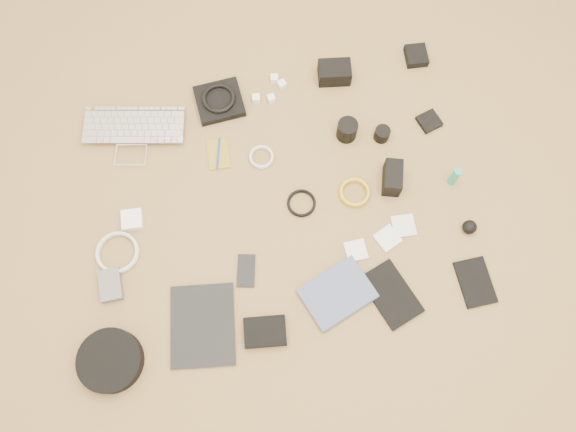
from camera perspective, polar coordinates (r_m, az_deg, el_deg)
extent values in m
cube|color=olive|center=(2.00, -0.97, 0.49)|extent=(4.00, 4.00, 0.04)
imported|color=silver|center=(2.15, -15.45, 7.49)|extent=(0.42, 0.33, 0.03)
cube|color=black|center=(2.16, -6.99, 11.48)|extent=(0.18, 0.17, 0.03)
torus|color=black|center=(2.14, -7.06, 11.79)|extent=(0.14, 0.14, 0.02)
cube|color=white|center=(2.16, -3.26, 11.84)|extent=(0.03, 0.03, 0.03)
cube|color=white|center=(2.20, -1.38, 13.78)|extent=(0.03, 0.03, 0.03)
cube|color=white|center=(2.19, -0.64, 13.23)|extent=(0.04, 0.04, 0.03)
cube|color=white|center=(2.16, -1.71, 11.85)|extent=(0.03, 0.03, 0.03)
cube|color=black|center=(2.20, 4.74, 14.32)|extent=(0.13, 0.10, 0.07)
cube|color=black|center=(2.31, 12.89, 15.59)|extent=(0.09, 0.10, 0.03)
cube|color=olive|center=(2.08, -7.08, 6.28)|extent=(0.09, 0.13, 0.01)
cylinder|color=#1537AE|center=(2.07, -7.10, 6.36)|extent=(0.04, 0.12, 0.01)
torus|color=silver|center=(2.05, -2.71, 5.95)|extent=(0.11, 0.11, 0.01)
cylinder|color=black|center=(2.07, 6.02, 8.69)|extent=(0.10, 0.10, 0.08)
cylinder|color=black|center=(2.10, 9.53, 8.22)|extent=(0.07, 0.07, 0.05)
cube|color=black|center=(2.18, 14.15, 9.31)|extent=(0.09, 0.09, 0.02)
cube|color=white|center=(2.03, -15.54, -0.38)|extent=(0.08, 0.08, 0.03)
torus|color=silver|center=(2.02, -16.89, -3.60)|extent=(0.18, 0.18, 0.01)
torus|color=black|center=(1.99, 1.37, 1.27)|extent=(0.12, 0.12, 0.01)
torus|color=gold|center=(2.01, 6.76, 2.32)|extent=(0.14, 0.14, 0.01)
cube|color=black|center=(2.01, 10.56, 3.84)|extent=(0.09, 0.13, 0.08)
cylinder|color=teal|center=(2.06, 16.57, 3.87)|extent=(0.03, 0.03, 0.09)
cube|color=#5C5C61|center=(1.99, -17.55, -6.71)|extent=(0.07, 0.11, 0.03)
cube|color=black|center=(1.90, -8.66, -10.92)|extent=(0.25, 0.30, 0.01)
cube|color=black|center=(1.92, -4.27, -5.56)|extent=(0.08, 0.12, 0.01)
cube|color=silver|center=(1.95, 6.91, -3.50)|extent=(0.07, 0.07, 0.01)
cube|color=silver|center=(1.97, 10.08, -2.25)|extent=(0.10, 0.10, 0.01)
cube|color=silver|center=(2.00, 11.65, -0.99)|extent=(0.08, 0.08, 0.01)
sphere|color=black|center=(2.03, 17.97, -1.08)|extent=(0.06, 0.06, 0.05)
cylinder|color=black|center=(1.93, -17.59, -13.83)|extent=(0.22, 0.22, 0.06)
cube|color=black|center=(1.87, -2.35, -11.67)|extent=(0.15, 0.11, 0.03)
imported|color=#425070|center=(1.89, 6.49, -9.95)|extent=(0.27, 0.24, 0.02)
cube|color=black|center=(1.93, 10.43, -7.84)|extent=(0.19, 0.24, 0.01)
cube|color=black|center=(2.01, 18.48, -6.40)|extent=(0.11, 0.16, 0.01)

